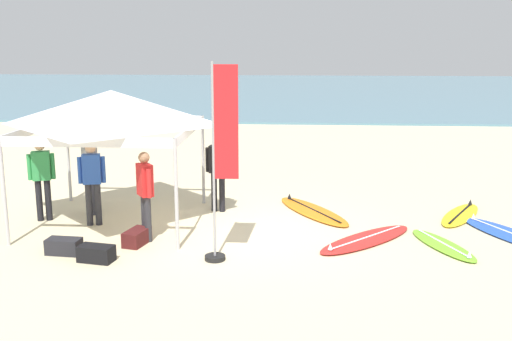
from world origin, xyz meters
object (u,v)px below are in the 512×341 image
object	(u,v)px
surfboard_red	(366,239)
gear_bag_on_sand	(137,237)
surfboard_lime	(443,245)
gear_bag_by_pole	(96,254)
person_grey	(90,170)
banner_flag	(220,171)
person_red	(145,190)
canopy_tent	(112,108)
surfboard_yellow	(460,215)
gear_bag_near_tent	(64,246)
person_green	(42,175)
surfboard_orange	(313,211)
person_black	(218,168)
person_blue	(92,178)
surfboard_blue	(511,235)

from	to	relation	value
surfboard_red	gear_bag_on_sand	bearing A→B (deg)	-173.73
surfboard_lime	gear_bag_by_pole	distance (m)	6.25
person_grey	banner_flag	distance (m)	4.16
gear_bag_by_pole	person_red	bearing A→B (deg)	62.77
canopy_tent	surfboard_yellow	bearing A→B (deg)	6.87
gear_bag_near_tent	canopy_tent	bearing A→B (deg)	78.76
surfboard_lime	gear_bag_by_pole	xyz separation A→B (m)	(-6.14, -1.14, 0.10)
person_grey	person_green	bearing A→B (deg)	-147.07
banner_flag	gear_bag_on_sand	world-z (taller)	banner_flag
surfboard_yellow	gear_bag_by_pole	size ratio (longest dim) A/B	3.47
person_red	gear_bag_on_sand	bearing A→B (deg)	-116.72
gear_bag_on_sand	surfboard_yellow	bearing A→B (deg)	19.11
surfboard_lime	gear_bag_on_sand	distance (m)	5.68
gear_bag_by_pole	canopy_tent	bearing A→B (deg)	97.64
surfboard_orange	person_black	bearing A→B (deg)	-179.19
person_green	person_blue	world-z (taller)	same
surfboard_orange	surfboard_lime	size ratio (longest dim) A/B	1.33
surfboard_lime	gear_bag_near_tent	world-z (taller)	gear_bag_near_tent
surfboard_yellow	person_green	size ratio (longest dim) A/B	1.22
gear_bag_near_tent	gear_bag_on_sand	xyz separation A→B (m)	(1.17, 0.58, 0.00)
person_green	person_blue	xyz separation A→B (m)	(1.15, -0.25, 0.00)
surfboard_blue	person_green	xyz separation A→B (m)	(-9.46, 0.46, 0.95)
surfboard_red	banner_flag	size ratio (longest dim) A/B	0.66
surfboard_yellow	surfboard_blue	bearing A→B (deg)	-65.06
canopy_tent	gear_bag_on_sand	bearing A→B (deg)	-60.50
person_black	person_grey	bearing A→B (deg)	-172.03
person_black	gear_bag_by_pole	bearing A→B (deg)	-117.86
canopy_tent	person_red	world-z (taller)	canopy_tent
surfboard_orange	gear_bag_near_tent	bearing A→B (deg)	-146.96
person_black	person_grey	size ratio (longest dim) A/B	1.00
person_blue	gear_bag_near_tent	distance (m)	1.91
person_grey	surfboard_red	bearing A→B (deg)	-14.18
person_grey	banner_flag	xyz separation A→B (m)	(3.17, -2.64, 0.59)
surfboard_blue	person_red	size ratio (longest dim) A/B	1.51
person_grey	gear_bag_near_tent	xyz separation A→B (m)	(0.33, -2.51, -0.85)
person_green	gear_bag_near_tent	xyz separation A→B (m)	(1.17, -1.97, -0.85)
person_black	person_red	distance (m)	2.34
surfboard_yellow	person_green	world-z (taller)	person_green
canopy_tent	banner_flag	bearing A→B (deg)	-40.37
canopy_tent	person_green	bearing A→B (deg)	179.68
surfboard_orange	gear_bag_near_tent	world-z (taller)	gear_bag_near_tent
canopy_tent	person_black	distance (m)	2.62
person_grey	gear_bag_near_tent	distance (m)	2.67
person_blue	person_green	bearing A→B (deg)	167.76
surfboard_orange	banner_flag	size ratio (longest dim) A/B	0.76
surfboard_blue	surfboard_orange	bearing A→B (deg)	159.49
person_red	surfboard_blue	bearing A→B (deg)	5.44
surfboard_red	person_grey	distance (m)	6.04
banner_flag	person_green	bearing A→B (deg)	152.44
surfboard_yellow	surfboard_red	world-z (taller)	same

